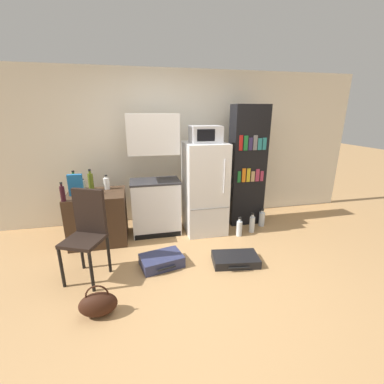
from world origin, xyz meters
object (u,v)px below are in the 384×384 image
Objects in this scene: bottle_clear_short at (83,185)px; bottle_wine_dark at (62,193)px; bottle_green_tall at (74,182)px; water_bottle_front at (239,228)px; water_bottle_middle at (252,224)px; side_table at (98,217)px; refrigerator at (205,188)px; microwave at (205,134)px; kitchen_hutch at (155,182)px; water_bottle_back at (262,219)px; cereal_box at (76,185)px; bottle_milk_white at (106,183)px; suitcase_large_flat at (162,260)px; handbag at (98,304)px; bookshelf at (247,167)px; bottle_olive_oil at (91,181)px; chair at (87,227)px; suitcase_small_flat at (235,259)px.

bottle_wine_dark reaches higher than bottle_clear_short.
water_bottle_front is (2.44, -0.57, -0.75)m from bottle_green_tall.
water_bottle_middle is at bearing 0.51° from bottle_wine_dark.
side_table is 1.68m from refrigerator.
side_table is at bearing -179.69° from refrigerator.
microwave is 2.88× the size of bottle_clear_short.
kitchen_hutch is at bearing 6.27° from side_table.
cereal_box is at bearing 179.60° from water_bottle_back.
bottle_wine_dark is 0.77× the size of water_bottle_middle.
bottle_milk_white is (0.14, 0.17, 0.47)m from side_table.
side_table is at bearing 171.12° from water_bottle_front.
refrigerator is 4.69× the size of water_bottle_back.
microwave is 1.54m from water_bottle_front.
refrigerator is at bearing 35.81° from suitcase_large_flat.
handbag is 1.15× the size of water_bottle_front.
kitchen_hutch reaches higher than bottle_clear_short.
bookshelf reaches higher than side_table.
bottle_olive_oil reaches higher than water_bottle_middle.
microwave is at bearing 144.84° from water_bottle_front.
chair is (-0.14, -1.07, -0.23)m from bottle_milk_white.
bottle_wine_dark is at bearing -117.17° from cereal_box.
bottle_milk_white is (0.22, -0.00, -0.04)m from bottle_olive_oil.
bottle_wine_dark is at bearing -94.82° from bottle_green_tall.
water_bottle_front is 0.26m from water_bottle_middle.
kitchen_hutch is 5.52× the size of water_bottle_middle.
bottle_milk_white is 2.19m from suitcase_small_flat.
bottle_clear_short is 0.31m from cereal_box.
suitcase_small_flat is 1.71m from handbag.
bottle_olive_oil is 2.83m from water_bottle_back.
bottle_green_tall reaches higher than water_bottle_front.
kitchen_hutch is at bearing 67.32° from handbag.
bottle_clear_short is 0.27× the size of suitcase_large_flat.
water_bottle_front is (1.26, -0.43, -0.71)m from kitchen_hutch.
bottle_milk_white is at bearing 173.69° from refrigerator.
kitchen_hutch is 8.54× the size of bottle_milk_white.
suitcase_small_flat is (0.91, -1.15, -0.79)m from kitchen_hutch.
side_table is at bearing -129.64° from bottle_milk_white.
side_table is 0.56× the size of refrigerator.
bottle_olive_oil is at bearing 58.10° from bottle_wine_dark.
handbag is (0.47, -1.84, -0.75)m from bottle_green_tall.
water_bottle_front is at bearing -14.35° from bottle_milk_white.
kitchen_hutch is 1.29× the size of refrigerator.
suitcase_large_flat is 1.66m from water_bottle_middle.
suitcase_small_flat is (1.77, -0.16, -0.56)m from chair.
cereal_box is 2.50m from water_bottle_front.
bookshelf is (0.78, 0.16, -0.56)m from microwave.
suitcase_large_flat is 1.85× the size of water_bottle_front.
bottle_olive_oil is at bearing 166.97° from water_bottle_front.
bottle_green_tall is 0.98× the size of cereal_box.
side_table reaches higher than water_bottle_back.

